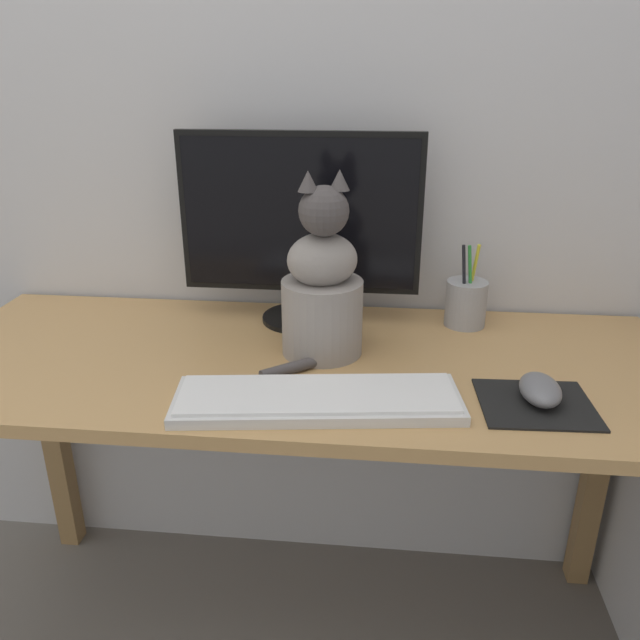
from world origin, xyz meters
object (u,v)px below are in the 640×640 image
Objects in this scene: keyboard at (317,399)px; cat at (322,289)px; pen_cup at (466,303)px; monitor at (300,224)px; computer_mouse_right at (540,390)px.

cat reaches higher than keyboard.
pen_cup is (0.29, 0.17, -0.08)m from cat.
computer_mouse_right is (0.44, -0.32, -0.19)m from monitor.
cat is at bearing -68.74° from monitor.
keyboard is 4.57× the size of computer_mouse_right.
monitor is 0.42m from keyboard.
pen_cup is at bearing 104.84° from computer_mouse_right.
keyboard is 0.24m from cat.
cat is at bearing 157.44° from computer_mouse_right.
keyboard is at bearing -126.55° from pen_cup.
pen_cup reaches higher than computer_mouse_right.
keyboard is at bearing -104.96° from cat.
monitor is at bearing 144.23° from computer_mouse_right.
cat is (-0.38, 0.16, 0.11)m from computer_mouse_right.
monitor reaches higher than pen_cup.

